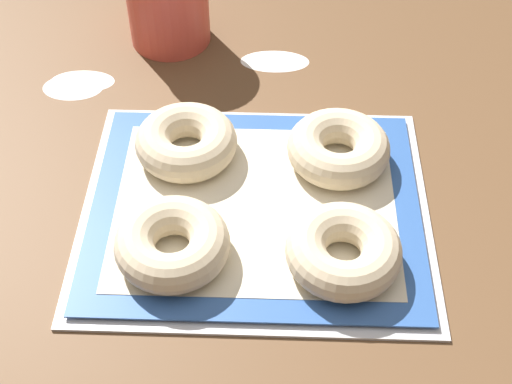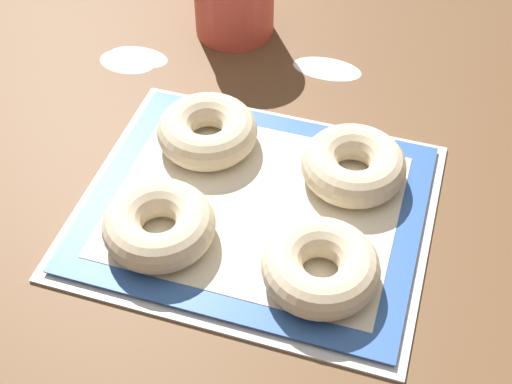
{
  "view_description": "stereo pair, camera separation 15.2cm",
  "coord_description": "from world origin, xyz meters",
  "px_view_note": "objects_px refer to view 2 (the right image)",
  "views": [
    {
      "loc": [
        0.02,
        -0.56,
        0.66
      ],
      "look_at": [
        0.0,
        0.02,
        0.03
      ],
      "focal_mm": 50.0,
      "sensor_mm": 36.0,
      "label": 1
    },
    {
      "loc": [
        0.17,
        -0.53,
        0.66
      ],
      "look_at": [
        0.0,
        0.02,
        0.03
      ],
      "focal_mm": 50.0,
      "sensor_mm": 36.0,
      "label": 2
    }
  ],
  "objects_px": {
    "bagel_front_right": "(321,267)",
    "bagel_back_left": "(207,131)",
    "bagel_back_right": "(353,165)",
    "bagel_front_left": "(159,225)",
    "baking_tray": "(256,209)"
  },
  "relations": [
    {
      "from": "bagel_front_right",
      "to": "bagel_back_right",
      "type": "xyz_separation_m",
      "value": [
        0.0,
        0.16,
        0.0
      ]
    },
    {
      "from": "baking_tray",
      "to": "bagel_front_right",
      "type": "relative_size",
      "value": 3.24
    },
    {
      "from": "baking_tray",
      "to": "bagel_back_right",
      "type": "bearing_deg",
      "value": 37.65
    },
    {
      "from": "bagel_back_left",
      "to": "bagel_back_right",
      "type": "relative_size",
      "value": 1.0
    },
    {
      "from": "bagel_front_right",
      "to": "bagel_back_right",
      "type": "height_order",
      "value": "same"
    },
    {
      "from": "baking_tray",
      "to": "bagel_front_left",
      "type": "height_order",
      "value": "bagel_front_left"
    },
    {
      "from": "baking_tray",
      "to": "bagel_front_right",
      "type": "distance_m",
      "value": 0.13
    },
    {
      "from": "bagel_front_left",
      "to": "bagel_front_right",
      "type": "relative_size",
      "value": 1.0
    },
    {
      "from": "bagel_front_right",
      "to": "bagel_back_left",
      "type": "height_order",
      "value": "same"
    },
    {
      "from": "bagel_front_right",
      "to": "bagel_front_left",
      "type": "bearing_deg",
      "value": 178.85
    },
    {
      "from": "bagel_back_right",
      "to": "baking_tray",
      "type": "bearing_deg",
      "value": -142.35
    },
    {
      "from": "bagel_front_left",
      "to": "bagel_back_right",
      "type": "relative_size",
      "value": 1.0
    },
    {
      "from": "bagel_front_left",
      "to": "bagel_back_right",
      "type": "xyz_separation_m",
      "value": [
        0.19,
        0.16,
        0.0
      ]
    },
    {
      "from": "bagel_front_right",
      "to": "bagel_back_right",
      "type": "relative_size",
      "value": 1.0
    },
    {
      "from": "bagel_back_left",
      "to": "bagel_front_right",
      "type": "bearing_deg",
      "value": -41.42
    }
  ]
}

